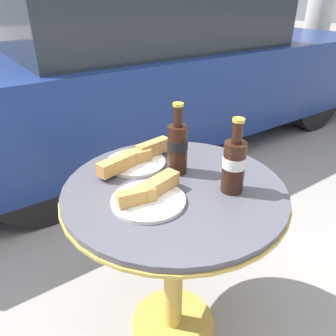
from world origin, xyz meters
TOP-DOWN VIEW (x-y plane):
  - ground_plane at (0.00, 0.00)m, footprint 30.00×30.00m
  - bistro_table at (0.00, 0.00)m, footprint 0.74×0.74m
  - cola_bottle_left at (0.06, 0.07)m, footprint 0.07×0.07m
  - cola_bottle_right at (0.13, -0.13)m, footprint 0.07×0.07m
  - lunch_plate_near at (-0.11, -0.03)m, footprint 0.24×0.23m
  - lunch_plate_far at (-0.03, 0.20)m, footprint 0.32×0.22m
  - parked_car at (1.12, 1.85)m, footprint 4.37×1.78m
  - pedestrian at (3.84, 2.02)m, footprint 0.33×0.33m

SIDE VIEW (x-z plane):
  - ground_plane at x=0.00m, z-range 0.00..0.00m
  - bistro_table at x=0.00m, z-range 0.21..0.90m
  - parked_car at x=1.12m, z-range -0.02..1.29m
  - lunch_plate_near at x=-0.11m, z-range 0.68..0.74m
  - lunch_plate_far at x=-0.03m, z-range 0.68..0.75m
  - cola_bottle_right at x=0.13m, z-range 0.67..0.91m
  - cola_bottle_left at x=0.06m, z-range 0.67..0.92m
  - pedestrian at x=3.84m, z-range 0.11..1.75m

